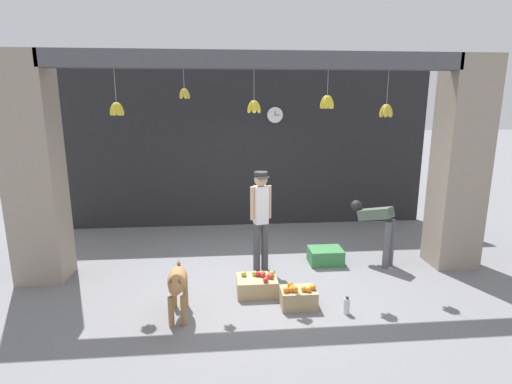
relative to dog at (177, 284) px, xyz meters
The scene contains 13 objects.
ground_plane 1.57m from the dog, 43.23° to the left, with size 60.00×60.00×0.00m, color slate.
shop_back_wall 4.16m from the dog, 74.00° to the left, with size 7.74×0.12×3.32m, color #232326.
shop_pillar_left 2.78m from the dog, 147.95° to the left, with size 0.70×0.60×3.32m, color gray.
shop_pillar_right 4.68m from the dog, 17.13° to the left, with size 0.70×0.60×3.32m, color gray.
storefront_awning 3.14m from the dog, 46.09° to the left, with size 5.84×0.30×0.92m.
dog is the anchor object (origin of this frame).
shopkeeper 1.83m from the dog, 48.85° to the left, with size 0.34×0.28×1.60m.
worker_stooping 3.43m from the dog, 25.01° to the left, with size 0.61×0.66×1.01m.
fruit_crate_oranges 1.58m from the dog, ahead, with size 0.46×0.33×0.31m.
fruit_crate_apples 1.22m from the dog, 28.05° to the left, with size 0.56×0.43×0.31m.
produce_box_green 2.74m from the dog, 33.75° to the left, with size 0.55×0.42×0.26m, color #387A42.
water_bottle 2.15m from the dog, ahead, with size 0.08×0.08×0.23m.
wall_clock 4.53m from the dog, 65.66° to the left, with size 0.35×0.03×0.35m.
Camera 1 is at (-0.53, -5.62, 2.65)m, focal length 28.00 mm.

